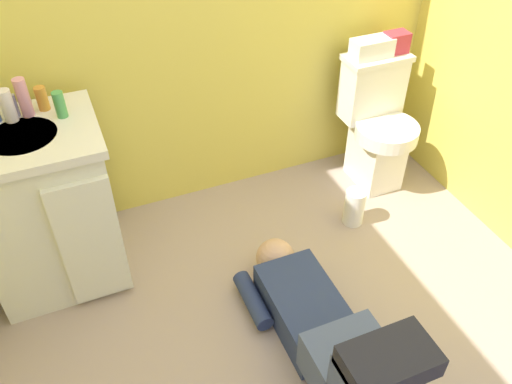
# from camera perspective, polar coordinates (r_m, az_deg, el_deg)

# --- Properties ---
(ground_plane) EXTENTS (3.05, 3.00, 0.04)m
(ground_plane) POSITION_cam_1_polar(r_m,az_deg,el_deg) (2.52, 2.93, -13.27)
(ground_plane) COLOR tan
(toilet) EXTENTS (0.36, 0.46, 0.75)m
(toilet) POSITION_cam_1_polar(r_m,az_deg,el_deg) (3.09, 12.90, 7.12)
(toilet) COLOR silver
(toilet) RESTS_ON ground_plane
(vanity_cabinet) EXTENTS (0.60, 0.53, 0.82)m
(vanity_cabinet) POSITION_cam_1_polar(r_m,az_deg,el_deg) (2.55, -21.64, -1.64)
(vanity_cabinet) COLOR silver
(vanity_cabinet) RESTS_ON ground_plane
(faucet) EXTENTS (0.02, 0.02, 0.10)m
(faucet) POSITION_cam_1_polar(r_m,az_deg,el_deg) (2.42, -24.62, 8.51)
(faucet) COLOR silver
(faucet) RESTS_ON vanity_cabinet
(person_plumber) EXTENTS (0.39, 1.06, 0.52)m
(person_plumber) POSITION_cam_1_polar(r_m,az_deg,el_deg) (2.25, 7.57, -14.52)
(person_plumber) COLOR navy
(person_plumber) RESTS_ON ground_plane
(tissue_box) EXTENTS (0.22, 0.11, 0.10)m
(tissue_box) POSITION_cam_1_polar(r_m,az_deg,el_deg) (2.93, 12.42, 14.98)
(tissue_box) COLOR silver
(tissue_box) RESTS_ON toilet
(toiletry_bag) EXTENTS (0.12, 0.09, 0.11)m
(toiletry_bag) POSITION_cam_1_polar(r_m,az_deg,el_deg) (3.01, 14.92, 15.37)
(toiletry_bag) COLOR #B22D3F
(toiletry_bag) RESTS_ON toilet
(bottle_white) EXTENTS (0.05, 0.05, 0.14)m
(bottle_white) POSITION_cam_1_polar(r_m,az_deg,el_deg) (2.39, -25.28, 8.43)
(bottle_white) COLOR white
(bottle_white) RESTS_ON vanity_cabinet
(bottle_pink) EXTENTS (0.05, 0.05, 0.17)m
(bottle_pink) POSITION_cam_1_polar(r_m,az_deg,el_deg) (2.39, -23.84, 9.33)
(bottle_pink) COLOR pink
(bottle_pink) RESTS_ON vanity_cabinet
(bottle_amber) EXTENTS (0.05, 0.05, 0.10)m
(bottle_amber) POSITION_cam_1_polar(r_m,az_deg,el_deg) (2.43, -22.13, 9.36)
(bottle_amber) COLOR orange
(bottle_amber) RESTS_ON vanity_cabinet
(bottle_green) EXTENTS (0.05, 0.05, 0.11)m
(bottle_green) POSITION_cam_1_polar(r_m,az_deg,el_deg) (2.34, -20.44, 8.85)
(bottle_green) COLOR #479A51
(bottle_green) RESTS_ON vanity_cabinet
(paper_towel_roll) EXTENTS (0.11, 0.11, 0.21)m
(paper_towel_roll) POSITION_cam_1_polar(r_m,az_deg,el_deg) (2.89, 10.58, -1.61)
(paper_towel_roll) COLOR white
(paper_towel_roll) RESTS_ON ground_plane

